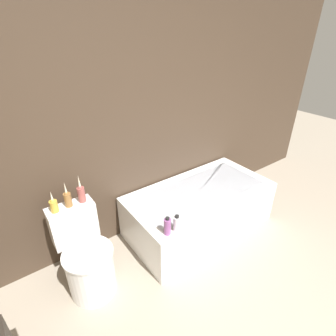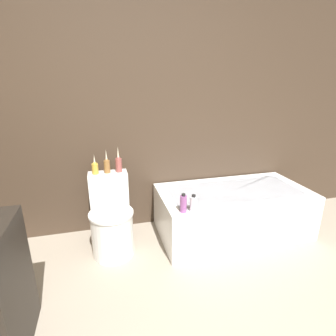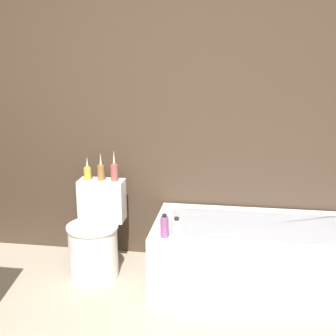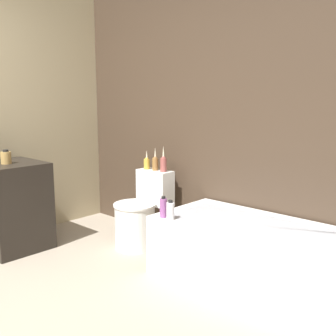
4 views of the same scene
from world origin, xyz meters
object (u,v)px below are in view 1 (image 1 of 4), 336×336
object	(u,v)px
toilet	(87,259)
vase_gold	(54,205)
bathtub	(199,209)
shampoo_bottle_tall	(167,226)
vase_silver	(68,198)
shampoo_bottle_short	(177,224)
vase_bronze	(81,193)

from	to	relation	value
toilet	vase_gold	distance (m)	0.54
bathtub	vase_gold	distance (m)	1.50
vase_gold	shampoo_bottle_tall	distance (m)	0.92
bathtub	shampoo_bottle_tall	distance (m)	0.80
vase_gold	shampoo_bottle_tall	xyz separation A→B (m)	(0.72, -0.52, -0.22)
toilet	vase_silver	bearing A→B (deg)	90.00
bathtub	vase_silver	size ratio (longest dim) A/B	6.77
vase_gold	vase_silver	size ratio (longest dim) A/B	0.83
vase_gold	shampoo_bottle_short	bearing A→B (deg)	-33.35
vase_bronze	shampoo_bottle_short	distance (m)	0.83
vase_silver	shampoo_bottle_tall	world-z (taller)	vase_silver
bathtub	vase_bronze	size ratio (longest dim) A/B	6.16
toilet	shampoo_bottle_tall	world-z (taller)	toilet
toilet	shampoo_bottle_short	xyz separation A→B (m)	(0.70, -0.33, 0.25)
vase_silver	vase_gold	bearing A→B (deg)	-176.15
vase_silver	shampoo_bottle_short	world-z (taller)	vase_silver
vase_gold	vase_bronze	distance (m)	0.23
vase_gold	vase_silver	distance (m)	0.11
vase_silver	bathtub	bearing A→B (deg)	-9.32
vase_silver	vase_bronze	size ratio (longest dim) A/B	0.91
vase_silver	shampoo_bottle_tall	xyz separation A→B (m)	(0.61, -0.53, -0.23)
shampoo_bottle_short	shampoo_bottle_tall	bearing A→B (deg)	171.49
vase_silver	vase_bronze	bearing A→B (deg)	-0.37
vase_bronze	shampoo_bottle_tall	xyz separation A→B (m)	(0.50, -0.53, -0.24)
toilet	shampoo_bottle_tall	bearing A→B (deg)	-27.36
toilet	vase_silver	distance (m)	0.54
toilet	vase_silver	world-z (taller)	vase_silver
vase_bronze	shampoo_bottle_short	bearing A→B (deg)	-42.69
bathtub	vase_gold	xyz separation A→B (m)	(-1.38, 0.20, 0.54)
vase_silver	shampoo_bottle_tall	distance (m)	0.84
bathtub	shampoo_bottle_short	xyz separation A→B (m)	(-0.57, -0.33, 0.31)
toilet	vase_silver	xyz separation A→B (m)	(0.00, 0.21, 0.50)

